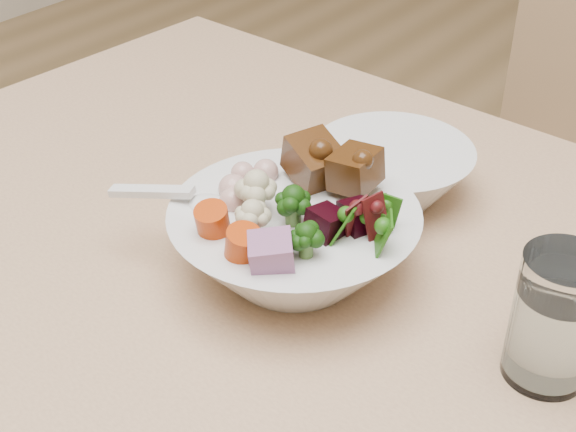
{
  "coord_description": "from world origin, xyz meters",
  "views": [
    {
      "loc": [
        0.23,
        -0.28,
        1.14
      ],
      "look_at": [
        -0.11,
        0.17,
        0.76
      ],
      "focal_mm": 50.0,
      "sensor_mm": 36.0,
      "label": 1
    }
  ],
  "objects": [
    {
      "name": "chair_far",
      "position": [
        -0.04,
        0.77,
        0.48
      ],
      "size": [
        0.47,
        0.47,
        0.85
      ],
      "rotation": [
        0.0,
        0.0,
        -0.22
      ],
      "color": "tan",
      "rests_on": "ground"
    },
    {
      "name": "soup_spoon",
      "position": [
        -0.19,
        0.13,
        0.76
      ],
      "size": [
        0.12,
        0.06,
        0.02
      ],
      "rotation": [
        0.0,
        0.0,
        0.36
      ],
      "color": "silver",
      "rests_on": "food_bowl"
    },
    {
      "name": "water_glass",
      "position": [
        0.12,
        0.19,
        0.74
      ],
      "size": [
        0.06,
        0.06,
        0.11
      ],
      "color": "silver",
      "rests_on": "dining_table"
    },
    {
      "name": "side_bowl",
      "position": [
        -0.1,
        0.34,
        0.72
      ],
      "size": [
        0.16,
        0.16,
        0.05
      ],
      "primitive_type": null,
      "color": "silver",
      "rests_on": "dining_table"
    },
    {
      "name": "food_bowl",
      "position": [
        -0.11,
        0.18,
        0.73
      ],
      "size": [
        0.22,
        0.22,
        0.12
      ],
      "color": "silver",
      "rests_on": "dining_table"
    }
  ]
}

